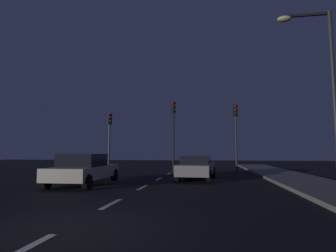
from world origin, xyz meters
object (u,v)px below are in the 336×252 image
object	(u,v)px
traffic_signal_left	(109,130)
car_stopped_ahead	(197,167)
traffic_signal_right	(236,125)
street_lamp_right	(324,80)
traffic_signal_center	(173,123)
car_adjacent_lane	(84,169)

from	to	relation	value
traffic_signal_left	car_stopped_ahead	distance (m)	9.04
traffic_signal_right	street_lamp_right	bearing A→B (deg)	-73.44
traffic_signal_center	car_adjacent_lane	distance (m)	9.29
traffic_signal_center	car_adjacent_lane	bearing A→B (deg)	-110.85
car_adjacent_lane	street_lamp_right	xyz separation A→B (m)	(10.40, -0.67, 3.65)
street_lamp_right	traffic_signal_center	bearing A→B (deg)	129.33
traffic_signal_left	traffic_signal_center	distance (m)	5.14
traffic_signal_center	traffic_signal_right	distance (m)	4.64
car_stopped_ahead	traffic_signal_right	bearing A→B (deg)	61.93
traffic_signal_right	car_stopped_ahead	size ratio (longest dim) A/B	1.12
traffic_signal_left	car_adjacent_lane	world-z (taller)	traffic_signal_left
street_lamp_right	traffic_signal_left	bearing A→B (deg)	144.38
traffic_signal_left	traffic_signal_right	size ratio (longest dim) A/B	0.91
car_adjacent_lane	street_lamp_right	world-z (taller)	street_lamp_right
traffic_signal_left	traffic_signal_center	size ratio (longest dim) A/B	0.85
traffic_signal_right	car_adjacent_lane	xyz separation A→B (m)	(-7.76, -8.21, -2.81)
traffic_signal_center	street_lamp_right	bearing A→B (deg)	-50.67
traffic_signal_right	car_adjacent_lane	bearing A→B (deg)	-133.40
traffic_signal_left	traffic_signal_center	world-z (taller)	traffic_signal_center
traffic_signal_right	street_lamp_right	xyz separation A→B (m)	(2.64, -8.88, 0.84)
traffic_signal_right	traffic_signal_left	bearing A→B (deg)	-179.99
traffic_signal_left	traffic_signal_right	xyz separation A→B (m)	(9.75, 0.00, 0.30)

